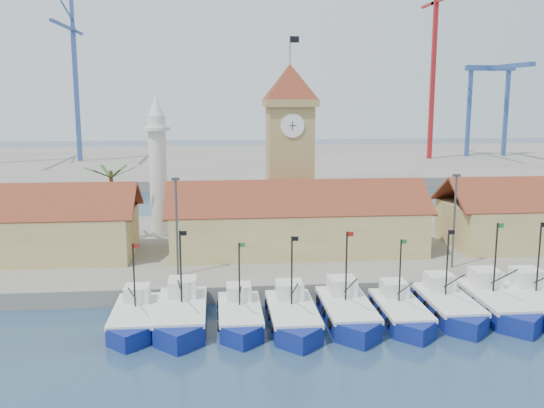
{
  "coord_description": "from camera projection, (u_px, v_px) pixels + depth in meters",
  "views": [
    {
      "loc": [
        -8.48,
        -42.13,
        17.83
      ],
      "look_at": [
        -2.76,
        18.0,
        6.89
      ],
      "focal_mm": 40.0,
      "sensor_mm": 36.0,
      "label": 1
    }
  ],
  "objects": [
    {
      "name": "hall_center",
      "position": [
        296.0,
        227.0,
        64.12
      ],
      "size": [
        27.04,
        10.13,
        7.61
      ],
      "color": "#D1BC73",
      "rests_on": "quay"
    },
    {
      "name": "crane_red_right",
      "position": [
        436.0,
        53.0,
        145.77
      ],
      "size": [
        1.0,
        35.09,
        45.77
      ],
      "color": "#A5191B",
      "rests_on": "terminal"
    },
    {
      "name": "boat_5",
      "position": [
        402.0,
        314.0,
        47.93
      ],
      "size": [
        3.36,
        9.19,
        6.96
      ],
      "color": "navy",
      "rests_on": "ground"
    },
    {
      "name": "boat_6",
      "position": [
        449.0,
        308.0,
        49.12
      ],
      "size": [
        3.6,
        9.86,
        7.46
      ],
      "color": "navy",
      "rests_on": "ground"
    },
    {
      "name": "boat_8",
      "position": [
        541.0,
        305.0,
        49.67
      ],
      "size": [
        3.85,
        10.55,
        7.98
      ],
      "color": "navy",
      "rests_on": "ground"
    },
    {
      "name": "ground",
      "position": [
        331.0,
        337.0,
        45.24
      ],
      "size": [
        400.0,
        400.0,
        0.0
      ],
      "primitive_type": "plane",
      "color": "navy",
      "rests_on": "ground"
    },
    {
      "name": "palm_tree",
      "position": [
        112.0,
        200.0,
        67.73
      ],
      "size": [
        5.6,
        5.03,
        8.39
      ],
      "color": "brown",
      "rests_on": "quay"
    },
    {
      "name": "quay",
      "position": [
        291.0,
        247.0,
        68.62
      ],
      "size": [
        140.0,
        32.0,
        1.5
      ],
      "primitive_type": "cube",
      "color": "gray",
      "rests_on": "ground"
    },
    {
      "name": "minaret",
      "position": [
        158.0,
        166.0,
        69.53
      ],
      "size": [
        3.0,
        3.0,
        16.3
      ],
      "color": "silver",
      "rests_on": "quay"
    },
    {
      "name": "clock_tower",
      "position": [
        290.0,
        147.0,
        68.57
      ],
      "size": [
        5.8,
        5.8,
        22.7
      ],
      "color": "#A28553",
      "rests_on": "quay"
    },
    {
      "name": "boat_4",
      "position": [
        348.0,
        314.0,
        47.75
      ],
      "size": [
        3.68,
        10.09,
        7.64
      ],
      "color": "navy",
      "rests_on": "ground"
    },
    {
      "name": "boat_1",
      "position": [
        181.0,
        317.0,
        47.05
      ],
      "size": [
        3.8,
        10.42,
        7.89
      ],
      "color": "navy",
      "rests_on": "ground"
    },
    {
      "name": "terminal",
      "position": [
        248.0,
        162.0,
        152.81
      ],
      "size": [
        240.0,
        80.0,
        2.0
      ],
      "primitive_type": "cube",
      "color": "gray",
      "rests_on": "ground"
    },
    {
      "name": "boat_3",
      "position": [
        293.0,
        318.0,
        46.88
      ],
      "size": [
        3.6,
        9.87,
        7.47
      ],
      "color": "navy",
      "rests_on": "ground"
    },
    {
      "name": "crane_blue_near",
      "position": [
        74.0,
        71.0,
        142.0
      ],
      "size": [
        1.0,
        29.79,
        38.69
      ],
      "color": "#314F96",
      "rests_on": "terminal"
    },
    {
      "name": "boat_2",
      "position": [
        240.0,
        318.0,
        47.11
      ],
      "size": [
        3.32,
        9.1,
        6.89
      ],
      "color": "navy",
      "rests_on": "ground"
    },
    {
      "name": "boat_0",
      "position": [
        134.0,
        320.0,
        46.73
      ],
      "size": [
        3.33,
        9.14,
        6.91
      ],
      "color": "navy",
      "rests_on": "ground"
    },
    {
      "name": "lamp_posts",
      "position": [
        313.0,
        219.0,
        55.89
      ],
      "size": [
        80.7,
        0.25,
        9.03
      ],
      "color": "#3F3F44",
      "rests_on": "quay"
    },
    {
      "name": "boat_7",
      "position": [
        498.0,
        305.0,
        49.64
      ],
      "size": [
        3.82,
        10.48,
        7.93
      ],
      "color": "navy",
      "rests_on": "ground"
    },
    {
      "name": "gantry",
      "position": [
        495.0,
        86.0,
        151.92
      ],
      "size": [
        13.0,
        22.0,
        23.2
      ],
      "color": "#314F96",
      "rests_on": "terminal"
    }
  ]
}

